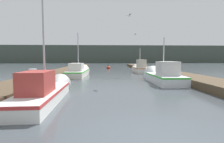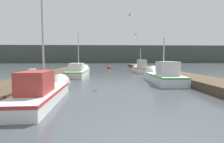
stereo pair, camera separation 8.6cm
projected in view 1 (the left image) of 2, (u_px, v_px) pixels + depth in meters
dock_left at (62, 72)px, 19.33m from camera, size 2.43×40.00×0.47m
dock_right at (161, 72)px, 19.87m from camera, size 2.43×40.00×0.47m
distant_shore_ridge at (106, 55)px, 72.30m from camera, size 120.00×16.00×6.57m
fishing_boat_0 at (47, 90)px, 7.60m from camera, size 1.48×5.80×4.63m
fishing_boat_1 at (162, 76)px, 13.05m from camera, size 1.74×5.25×3.77m
fishing_boat_2 at (79, 72)px, 17.87m from camera, size 1.75×6.36×4.72m
fishing_boat_3 at (140, 68)px, 21.95m from camera, size 1.44×4.92×3.37m
mooring_piling_0 at (33, 82)px, 8.28m from camera, size 0.35×0.35×1.30m
mooring_piling_1 at (72, 70)px, 18.92m from camera, size 0.24×0.24×0.99m
channel_buoy at (108, 68)px, 29.48m from camera, size 0.61×0.61×1.11m
seagull_lead at (135, 34)px, 17.81m from camera, size 0.30×0.56×0.12m
seagull_1 at (129, 15)px, 12.22m from camera, size 0.31×0.56×0.12m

